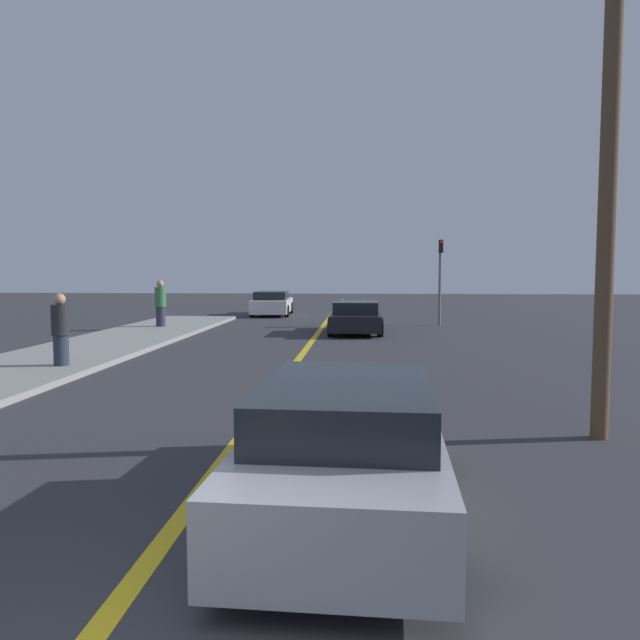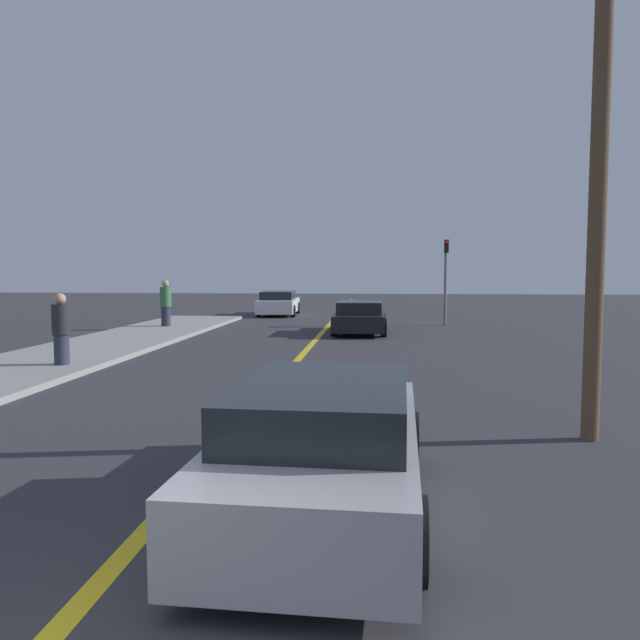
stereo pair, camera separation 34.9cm
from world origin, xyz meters
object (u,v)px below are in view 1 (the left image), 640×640
object	(u,v)px
car_far_distant	(272,303)
traffic_light	(440,272)
pedestrian_by_sign	(160,303)
car_near_right_lane	(347,446)
utility_pole	(607,198)
pedestrian_far_standing	(61,330)
car_ahead_center	(356,317)

from	to	relation	value
car_far_distant	traffic_light	xyz separation A→B (m)	(8.08, -5.52, 1.65)
pedestrian_by_sign	traffic_light	bearing A→B (deg)	13.98
car_near_right_lane	utility_pole	xyz separation A→B (m)	(3.48, 2.90, 2.71)
car_far_distant	pedestrian_far_standing	size ratio (longest dim) A/B	2.70
car_ahead_center	utility_pole	size ratio (longest dim) A/B	0.65
car_near_right_lane	utility_pole	size ratio (longest dim) A/B	0.68
car_near_right_lane	traffic_light	bearing A→B (deg)	83.13
car_near_right_lane	pedestrian_by_sign	bearing A→B (deg)	115.84
car_ahead_center	traffic_light	world-z (taller)	traffic_light
traffic_light	utility_pole	size ratio (longest dim) A/B	0.54
car_near_right_lane	traffic_light	xyz separation A→B (m)	(3.39, 20.99, 1.62)
car_far_distant	car_ahead_center	bearing A→B (deg)	-65.93
car_far_distant	utility_pole	bearing A→B (deg)	-73.47
car_ahead_center	car_far_distant	size ratio (longest dim) A/B	0.95
utility_pole	pedestrian_far_standing	bearing A→B (deg)	153.74
car_ahead_center	utility_pole	distance (m)	15.26
car_ahead_center	traffic_light	bearing A→B (deg)	44.58
traffic_light	utility_pole	bearing A→B (deg)	-89.72
pedestrian_far_standing	utility_pole	xyz separation A→B (m)	(10.41, -5.14, 2.39)
car_near_right_lane	traffic_light	distance (m)	21.33
pedestrian_far_standing	pedestrian_by_sign	world-z (taller)	pedestrian_by_sign
car_far_distant	utility_pole	size ratio (longest dim) A/B	0.68
car_far_distant	pedestrian_by_sign	bearing A→B (deg)	-113.69
car_ahead_center	pedestrian_far_standing	bearing A→B (deg)	-125.99
car_near_right_lane	pedestrian_by_sign	size ratio (longest dim) A/B	2.49
traffic_light	utility_pole	distance (m)	18.12
car_ahead_center	car_far_distant	bearing A→B (deg)	116.36
car_near_right_lane	pedestrian_far_standing	xyz separation A→B (m)	(-6.93, 8.04, 0.32)
car_far_distant	pedestrian_by_sign	size ratio (longest dim) A/B	2.48
car_near_right_lane	pedestrian_far_standing	size ratio (longest dim) A/B	2.71
utility_pole	car_near_right_lane	bearing A→B (deg)	-140.17
car_far_distant	traffic_light	distance (m)	9.93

